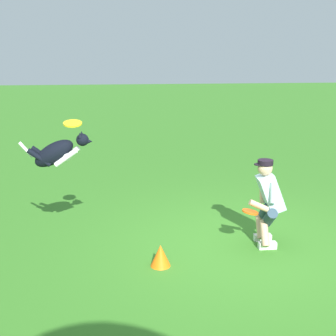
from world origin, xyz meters
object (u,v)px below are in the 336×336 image
dog (57,152)px  frisbee_held (250,212)px  training_cone (160,255)px  person (268,200)px  frisbee_flying (73,123)px

dog → frisbee_held: (-2.64, 0.34, -0.83)m
training_cone → person: bearing=-162.2°
dog → frisbee_flying: size_ratio=4.05×
dog → training_cone: size_ratio=3.39×
person → training_cone: bearing=21.0°
person → training_cone: size_ratio=4.32×
person → frisbee_flying: 2.96m
frisbee_held → training_cone: size_ratio=0.77×
training_cone → frisbee_held: bearing=-167.3°
frisbee_flying → frisbee_held: size_ratio=1.09×
frisbee_flying → person: bearing=178.3°
dog → training_cone: (-1.35, 0.63, -1.29)m
person → frisbee_held: bearing=38.4°
person → dog: size_ratio=1.27×
dog → frisbee_flying: frisbee_flying is taller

